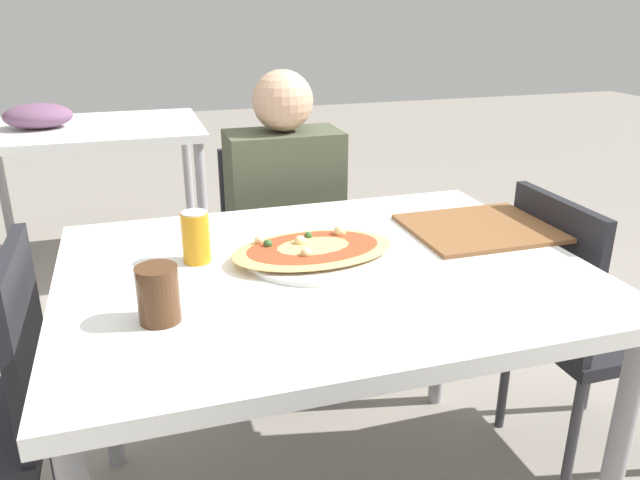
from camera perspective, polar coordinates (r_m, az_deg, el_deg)
dining_table at (r=1.50m, az=0.40°, el=-4.94°), size 1.22×0.93×0.78m
chair_far_seated at (r=2.31m, az=-3.73°, el=-1.17°), size 0.40×0.40×0.86m
chair_side_right at (r=2.00m, az=22.48°, el=-6.58°), size 0.40×0.40×0.86m
person_seated at (r=2.14m, az=-3.13°, el=2.43°), size 0.38×0.24×1.16m
pizza_main at (r=1.51m, az=-0.64°, el=-1.02°), size 0.41×0.34×0.06m
soda_can at (r=1.50m, az=-11.29°, el=0.26°), size 0.07×0.07×0.12m
drink_glass at (r=1.24m, az=-14.57°, el=-4.82°), size 0.08×0.08×0.11m
serving_tray at (r=1.75m, az=14.35°, el=1.07°), size 0.38×0.32×0.01m
background_table at (r=3.37m, az=-21.01°, el=8.67°), size 1.10×0.80×0.90m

